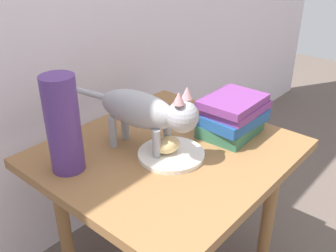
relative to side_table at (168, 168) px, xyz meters
name	(u,v)px	position (x,y,z in m)	size (l,w,h in m)	color
side_table	(168,168)	(0.00, 0.00, 0.00)	(0.72, 0.66, 0.52)	olive
plate	(171,154)	(-0.03, -0.03, 0.08)	(0.20, 0.20, 0.01)	silver
bread_roll	(167,145)	(-0.03, -0.03, 0.11)	(0.08, 0.06, 0.05)	#E0BC7A
cat	(146,112)	(-0.05, 0.04, 0.20)	(0.13, 0.48, 0.23)	#99999E
book_stack	(233,116)	(0.21, -0.09, 0.13)	(0.22, 0.17, 0.13)	#336B4C
green_vase	(63,125)	(-0.26, 0.14, 0.21)	(0.09, 0.09, 0.28)	#4C2D72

